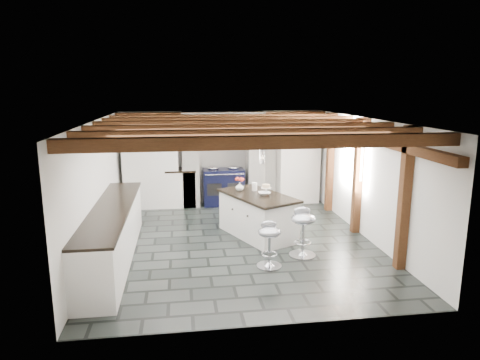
{
  "coord_description": "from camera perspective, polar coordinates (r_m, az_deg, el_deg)",
  "views": [
    {
      "loc": [
        -1.02,
        -7.65,
        2.85
      ],
      "look_at": [
        0.1,
        0.4,
        1.1
      ],
      "focal_mm": 32.0,
      "sensor_mm": 36.0,
      "label": 1
    }
  ],
  "objects": [
    {
      "name": "ground",
      "position": [
        8.23,
        -0.31,
        -8.12
      ],
      "size": [
        6.0,
        6.0,
        0.0
      ],
      "primitive_type": "plane",
      "color": "black",
      "rests_on": "ground"
    },
    {
      "name": "range_cooker",
      "position": [
        10.65,
        -2.23,
        -0.8
      ],
      "size": [
        1.0,
        0.63,
        0.99
      ],
      "color": "black",
      "rests_on": "ground"
    },
    {
      "name": "bar_stool_far",
      "position": [
        6.95,
        3.94,
        -7.88
      ],
      "size": [
        0.41,
        0.41,
        0.76
      ],
      "rotation": [
        0.0,
        0.0,
        -0.05
      ],
      "color": "silver",
      "rests_on": "ground"
    },
    {
      "name": "kitchen_island",
      "position": [
        8.39,
        2.35,
        -4.64
      ],
      "size": [
        1.49,
        1.9,
        1.11
      ],
      "rotation": [
        0.0,
        0.0,
        0.42
      ],
      "color": "white",
      "rests_on": "ground"
    },
    {
      "name": "room_shell",
      "position": [
        9.25,
        -5.23,
        0.98
      ],
      "size": [
        6.0,
        6.03,
        6.0
      ],
      "color": "silver",
      "rests_on": "ground"
    },
    {
      "name": "bar_stool_near",
      "position": [
        7.44,
        8.4,
        -6.15
      ],
      "size": [
        0.46,
        0.46,
        0.86
      ],
      "rotation": [
        0.0,
        0.0,
        -0.07
      ],
      "color": "silver",
      "rests_on": "ground"
    }
  ]
}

